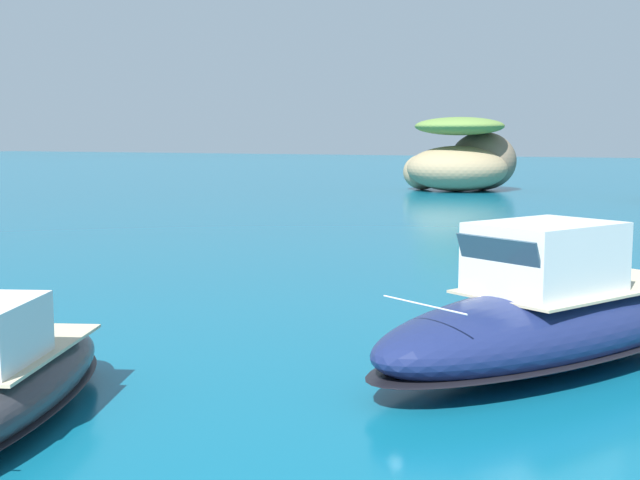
{
  "coord_description": "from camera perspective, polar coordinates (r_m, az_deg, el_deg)",
  "views": [
    {
      "loc": [
        14.51,
        -6.86,
        5.19
      ],
      "look_at": [
        2.23,
        18.15,
        1.7
      ],
      "focal_mm": 47.06,
      "sensor_mm": 36.0,
      "label": 1
    }
  ],
  "objects": [
    {
      "name": "motorboat_navy",
      "position": [
        19.79,
        15.82,
        -5.06
      ],
      "size": [
        8.01,
        11.49,
        3.29
      ],
      "color": "navy",
      "rests_on": "ground"
    },
    {
      "name": "islet_small",
      "position": [
        80.12,
        9.73,
        5.38
      ],
      "size": [
        12.58,
        12.57,
        6.86
      ],
      "color": "#9E8966",
      "rests_on": "ground"
    }
  ]
}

